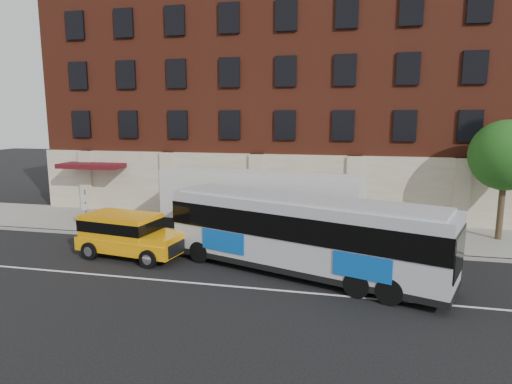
% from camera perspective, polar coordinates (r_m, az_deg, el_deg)
% --- Properties ---
extents(ground, '(120.00, 120.00, 0.00)m').
position_cam_1_polar(ground, '(17.62, -8.45, -12.13)').
color(ground, black).
rests_on(ground, ground).
extents(sidewalk, '(60.00, 6.00, 0.15)m').
position_cam_1_polar(sidewalk, '(25.77, -1.25, -4.69)').
color(sidewalk, gray).
rests_on(sidewalk, ground).
extents(kerb, '(60.00, 0.25, 0.15)m').
position_cam_1_polar(kerb, '(22.97, -3.06, -6.54)').
color(kerb, gray).
rests_on(kerb, ground).
extents(lane_line, '(60.00, 0.12, 0.01)m').
position_cam_1_polar(lane_line, '(18.05, -7.87, -11.54)').
color(lane_line, silver).
rests_on(lane_line, ground).
extents(building, '(30.00, 12.10, 15.00)m').
position_cam_1_polar(building, '(32.69, 2.09, 11.69)').
color(building, maroon).
rests_on(building, sidewalk).
extents(sign_pole, '(0.30, 0.20, 2.50)m').
position_cam_1_polar(sign_pole, '(26.31, -21.13, -1.99)').
color(sign_pole, slate).
rests_on(sign_pole, ground).
extents(street_tree, '(3.60, 3.60, 6.20)m').
position_cam_1_polar(street_tree, '(25.90, 29.58, 3.82)').
color(street_tree, '#382A1C').
rests_on(street_tree, sidewalk).
extents(city_bus, '(12.10, 6.36, 3.27)m').
position_cam_1_polar(city_bus, '(18.41, 6.04, -5.17)').
color(city_bus, '#B1B4BB').
rests_on(city_bus, ground).
extents(yellow_suv, '(5.38, 2.89, 2.01)m').
position_cam_1_polar(yellow_suv, '(21.58, -16.24, -5.05)').
color(yellow_suv, '#FFA40B').
rests_on(yellow_suv, ground).
extents(shipping_container, '(11.04, 4.05, 3.61)m').
position_cam_1_polar(shipping_container, '(23.41, 0.26, -1.89)').
color(shipping_container, black).
rests_on(shipping_container, ground).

